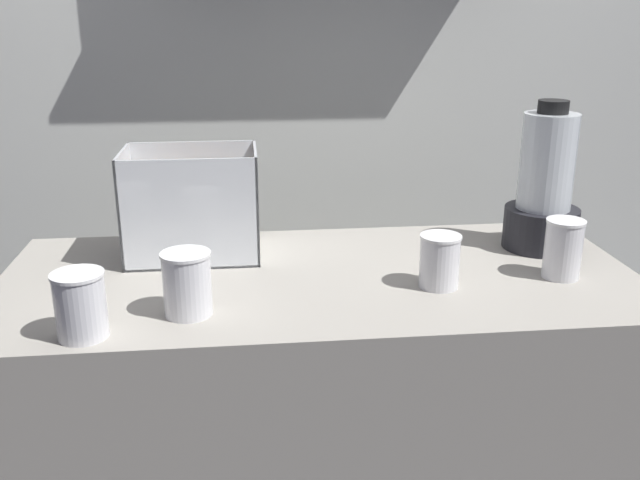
% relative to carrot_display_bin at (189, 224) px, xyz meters
% --- Properties ---
extents(counter, '(1.40, 0.64, 0.90)m').
position_rel_carrot_display_bin_xyz_m(counter, '(0.29, -0.16, -0.53)').
color(counter, '#9E998E').
rests_on(counter, ground_plane).
extents(back_wall_unit, '(2.60, 0.24, 2.50)m').
position_rel_carrot_display_bin_xyz_m(back_wall_unit, '(0.29, 0.61, 0.29)').
color(back_wall_unit, silver).
rests_on(back_wall_unit, ground_plane).
extents(carrot_display_bin, '(0.31, 0.21, 0.25)m').
position_rel_carrot_display_bin_xyz_m(carrot_display_bin, '(0.00, 0.00, 0.00)').
color(carrot_display_bin, white).
rests_on(carrot_display_bin, counter).
extents(blender_pitcher, '(0.18, 0.18, 0.36)m').
position_rel_carrot_display_bin_xyz_m(blender_pitcher, '(0.84, -0.04, 0.06)').
color(blender_pitcher, black).
rests_on(blender_pitcher, counter).
extents(juice_cup_orange_far_left, '(0.09, 0.09, 0.12)m').
position_rel_carrot_display_bin_xyz_m(juice_cup_orange_far_left, '(-0.16, -0.41, -0.02)').
color(juice_cup_orange_far_left, white).
rests_on(juice_cup_orange_far_left, counter).
extents(juice_cup_mango_left, '(0.10, 0.10, 0.13)m').
position_rel_carrot_display_bin_xyz_m(juice_cup_mango_left, '(0.02, -0.34, -0.02)').
color(juice_cup_mango_left, white).
rests_on(juice_cup_mango_left, counter).
extents(juice_cup_beet_middle, '(0.09, 0.09, 0.11)m').
position_rel_carrot_display_bin_xyz_m(juice_cup_beet_middle, '(0.53, -0.26, -0.03)').
color(juice_cup_beet_middle, white).
rests_on(juice_cup_beet_middle, counter).
extents(juice_cup_mango_right, '(0.08, 0.08, 0.13)m').
position_rel_carrot_display_bin_xyz_m(juice_cup_mango_right, '(0.81, -0.23, -0.02)').
color(juice_cup_mango_right, white).
rests_on(juice_cup_mango_right, counter).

